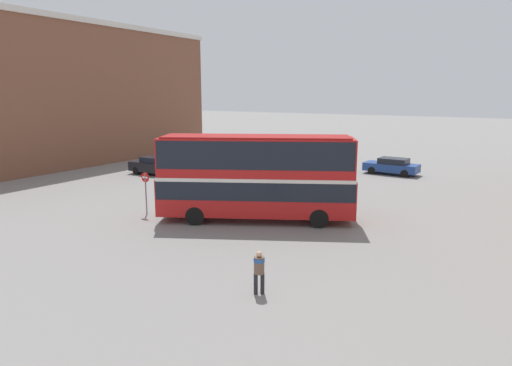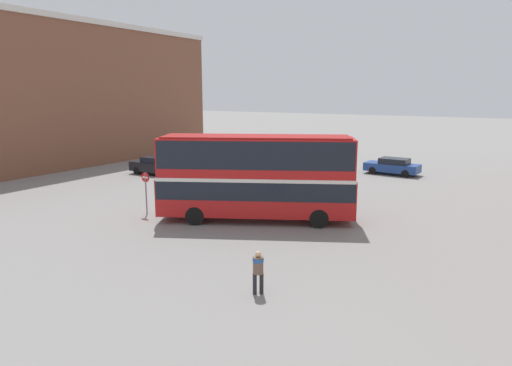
{
  "view_description": "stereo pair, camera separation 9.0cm",
  "coord_description": "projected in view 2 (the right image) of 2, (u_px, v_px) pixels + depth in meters",
  "views": [
    {
      "loc": [
        14.7,
        -21.86,
        7.11
      ],
      "look_at": [
        1.88,
        -0.65,
        2.14
      ],
      "focal_mm": 32.0,
      "sensor_mm": 36.0,
      "label": 1
    },
    {
      "loc": [
        14.78,
        -21.81,
        7.11
      ],
      "look_at": [
        1.88,
        -0.65,
        2.14
      ],
      "focal_mm": 32.0,
      "sensor_mm": 36.0,
      "label": 2
    }
  ],
  "objects": [
    {
      "name": "ground_plane",
      "position": [
        235.0,
        213.0,
        27.2
      ],
      "size": [
        240.0,
        240.0,
        0.0
      ],
      "primitive_type": "plane",
      "color": "gray"
    },
    {
      "name": "building_row_left",
      "position": [
        33.0,
        94.0,
        42.9
      ],
      "size": [
        9.36,
        40.19,
        13.83
      ],
      "color": "brown",
      "rests_on": "ground_plane"
    },
    {
      "name": "double_decker_bus",
      "position": [
        256.0,
        173.0,
        25.17
      ],
      "size": [
        10.78,
        7.15,
        4.77
      ],
      "rotation": [
        0.0,
        0.0,
        0.47
      ],
      "color": "red",
      "rests_on": "ground_plane"
    },
    {
      "name": "pedestrian_foreground",
      "position": [
        258.0,
        268.0,
        16.15
      ],
      "size": [
        0.56,
        0.56,
        1.61
      ],
      "rotation": [
        0.0,
        0.0,
        2.23
      ],
      "color": "#232328",
      "rests_on": "ground_plane"
    },
    {
      "name": "parked_car_kerb_near",
      "position": [
        197.0,
        157.0,
        44.63
      ],
      "size": [
        4.46,
        1.9,
        1.58
      ],
      "rotation": [
        0.0,
        0.0,
        0.01
      ],
      "color": "silver",
      "rests_on": "ground_plane"
    },
    {
      "name": "parked_car_kerb_far",
      "position": [
        392.0,
        166.0,
        39.81
      ],
      "size": [
        4.68,
        2.1,
        1.45
      ],
      "rotation": [
        0.0,
        0.0,
        3.09
      ],
      "color": "navy",
      "rests_on": "ground_plane"
    },
    {
      "name": "parked_car_side_street",
      "position": [
        155.0,
        165.0,
        39.76
      ],
      "size": [
        4.52,
        1.91,
        1.57
      ],
      "rotation": [
        0.0,
        0.0,
        3.16
      ],
      "color": "black",
      "rests_on": "ground_plane"
    },
    {
      "name": "no_entry_sign",
      "position": [
        146.0,
        187.0,
        26.61
      ],
      "size": [
        0.58,
        0.08,
        2.52
      ],
      "color": "gray",
      "rests_on": "ground_plane"
    }
  ]
}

